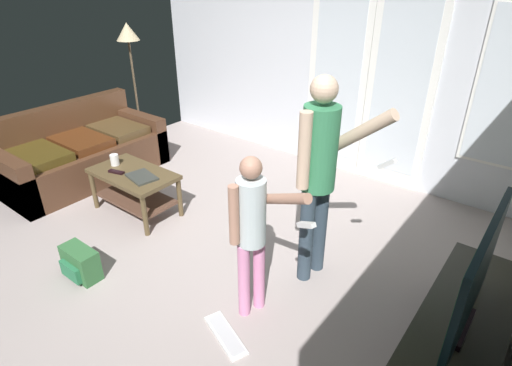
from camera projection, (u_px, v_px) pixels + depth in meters
name	position (u px, v px, depth m)	size (l,w,h in m)	color
ground_plane	(194.00, 245.00, 3.86)	(5.29, 4.75, 0.02)	#A79A96
wall_back_with_doors	(338.00, 66.00, 4.83)	(5.29, 0.09, 2.59)	silver
leather_couch	(81.00, 154.00, 4.97)	(0.93, 1.87, 0.84)	#4F3120
coffee_table	(134.00, 183.00, 4.21)	(0.91, 0.51, 0.46)	brown
tv_stand	(451.00, 357.00, 2.46)	(0.48, 1.76, 0.46)	black
flat_screen_tv	(475.00, 280.00, 2.19)	(0.08, 0.99, 0.71)	black
person_adult	(320.00, 166.00, 3.03)	(0.66, 0.45, 1.67)	#31404E
person_child	(252.00, 226.00, 2.77)	(0.58, 0.33, 1.26)	pink
floor_lamp	(129.00, 43.00, 5.42)	(0.30, 0.30, 1.65)	#2D291E
backpack	(80.00, 263.00, 3.40)	(0.35, 0.20, 0.27)	#326738
loose_keyboard	(226.00, 335.00, 2.89)	(0.46, 0.28, 0.02)	white
laptop_closed	(142.00, 177.00, 4.04)	(0.31, 0.22, 0.02)	#383B36
cup_near_edge	(115.00, 160.00, 4.28)	(0.09, 0.09, 0.12)	white
tv_remote_black	(116.00, 172.00, 4.13)	(0.17, 0.05, 0.02)	black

